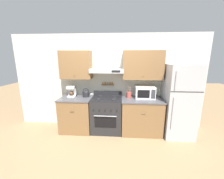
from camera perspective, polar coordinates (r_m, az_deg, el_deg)
name	(u,v)px	position (r m, az deg, el deg)	size (l,w,h in m)	color
ground_plane	(105,137)	(3.61, -2.80, -19.26)	(16.00, 16.00, 0.00)	#937551
wall_back	(109,77)	(3.74, -1.23, 5.12)	(5.20, 0.46, 2.55)	silver
counter_left	(77,114)	(3.88, -14.37, -9.75)	(0.83, 0.69, 0.91)	brown
counter_right	(141,116)	(3.73, 12.03, -10.57)	(1.02, 0.69, 0.91)	brown
stove_range	(107,114)	(3.71, -2.21, -10.27)	(0.78, 0.66, 1.03)	#232326
refrigerator	(179,101)	(3.77, 25.98, -4.29)	(0.70, 0.75, 1.79)	#ADAFB5
tea_kettle	(86,93)	(3.73, -10.77, -1.59)	(0.23, 0.18, 0.23)	#232326
coffee_maker	(72,91)	(3.86, -16.34, -0.65)	(0.20, 0.20, 0.29)	white
microwave	(145,92)	(3.66, 13.43, -1.01)	(0.49, 0.40, 0.31)	white
utensil_crock	(129,95)	(3.62, 7.01, -2.09)	(0.12, 0.12, 0.31)	#B24C42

